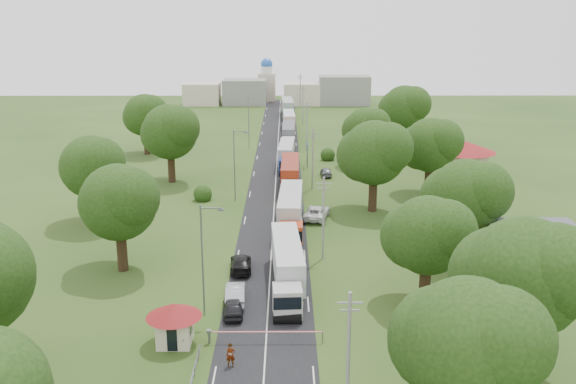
{
  "coord_description": "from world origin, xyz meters",
  "views": [
    {
      "loc": [
        1.61,
        -70.75,
        25.45
      ],
      "look_at": [
        1.86,
        8.61,
        3.0
      ],
      "focal_mm": 40.0,
      "sensor_mm": 36.0,
      "label": 1
    }
  ],
  "objects_px": {
    "car_lane_front": "(233,307)",
    "car_lane_mid": "(235,293)",
    "guard_booth": "(174,319)",
    "pedestrian_near": "(231,356)",
    "info_sign": "(307,149)",
    "boom_barrier": "(249,333)",
    "truck_0": "(287,265)"
  },
  "relations": [
    {
      "from": "info_sign",
      "to": "guard_booth",
      "type": "bearing_deg",
      "value": -101.68
    },
    {
      "from": "truck_0",
      "to": "car_lane_mid",
      "type": "xyz_separation_m",
      "value": [
        -4.72,
        -3.21,
        -1.4
      ]
    },
    {
      "from": "car_lane_mid",
      "to": "truck_0",
      "type": "bearing_deg",
      "value": -148.88
    },
    {
      "from": "info_sign",
      "to": "car_lane_mid",
      "type": "height_order",
      "value": "info_sign"
    },
    {
      "from": "guard_booth",
      "to": "car_lane_mid",
      "type": "distance_m",
      "value": 8.77
    },
    {
      "from": "truck_0",
      "to": "car_lane_mid",
      "type": "relative_size",
      "value": 3.07
    },
    {
      "from": "guard_booth",
      "to": "pedestrian_near",
      "type": "xyz_separation_m",
      "value": [
        4.7,
        -3.5,
        -1.24
      ]
    },
    {
      "from": "truck_0",
      "to": "pedestrian_near",
      "type": "relative_size",
      "value": 8.17
    },
    {
      "from": "car_lane_mid",
      "to": "pedestrian_near",
      "type": "relative_size",
      "value": 2.66
    },
    {
      "from": "info_sign",
      "to": "car_lane_mid",
      "type": "distance_m",
      "value": 53.1
    },
    {
      "from": "boom_barrier",
      "to": "info_sign",
      "type": "xyz_separation_m",
      "value": [
        6.56,
        60.0,
        2.11
      ]
    },
    {
      "from": "pedestrian_near",
      "to": "truck_0",
      "type": "bearing_deg",
      "value": 67.31
    },
    {
      "from": "pedestrian_near",
      "to": "car_lane_mid",
      "type": "bearing_deg",
      "value": 86.35
    },
    {
      "from": "boom_barrier",
      "to": "car_lane_mid",
      "type": "bearing_deg",
      "value": 102.23
    },
    {
      "from": "car_lane_front",
      "to": "truck_0",
      "type": "bearing_deg",
      "value": -134.11
    },
    {
      "from": "car_lane_mid",
      "to": "info_sign",
      "type": "bearing_deg",
      "value": -101.99
    },
    {
      "from": "guard_booth",
      "to": "info_sign",
      "type": "height_order",
      "value": "info_sign"
    },
    {
      "from": "car_lane_front",
      "to": "pedestrian_near",
      "type": "distance_m",
      "value": 8.52
    },
    {
      "from": "car_lane_mid",
      "to": "boom_barrier",
      "type": "bearing_deg",
      "value": 99.12
    },
    {
      "from": "truck_0",
      "to": "guard_booth",
      "type": "bearing_deg",
      "value": -129.57
    },
    {
      "from": "guard_booth",
      "to": "pedestrian_near",
      "type": "distance_m",
      "value": 5.99
    },
    {
      "from": "guard_booth",
      "to": "truck_0",
      "type": "relative_size",
      "value": 0.29
    },
    {
      "from": "boom_barrier",
      "to": "guard_booth",
      "type": "bearing_deg",
      "value": -179.99
    },
    {
      "from": "guard_booth",
      "to": "info_sign",
      "type": "xyz_separation_m",
      "value": [
        12.4,
        60.0,
        0.84
      ]
    },
    {
      "from": "info_sign",
      "to": "car_lane_front",
      "type": "height_order",
      "value": "info_sign"
    },
    {
      "from": "info_sign",
      "to": "car_lane_front",
      "type": "distance_m",
      "value": 55.65
    },
    {
      "from": "truck_0",
      "to": "car_lane_front",
      "type": "distance_m",
      "value": 7.62
    },
    {
      "from": "car_lane_front",
      "to": "boom_barrier",
      "type": "bearing_deg",
      "value": 103.26
    },
    {
      "from": "truck_0",
      "to": "info_sign",
      "type": "bearing_deg",
      "value": 85.95
    },
    {
      "from": "car_lane_front",
      "to": "car_lane_mid",
      "type": "relative_size",
      "value": 0.87
    },
    {
      "from": "boom_barrier",
      "to": "info_sign",
      "type": "height_order",
      "value": "info_sign"
    },
    {
      "from": "boom_barrier",
      "to": "info_sign",
      "type": "bearing_deg",
      "value": 83.76
    }
  ]
}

